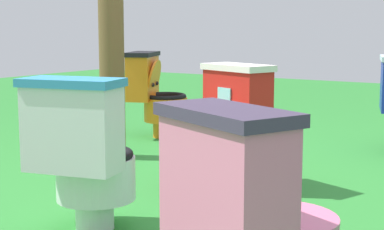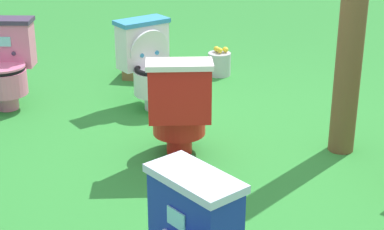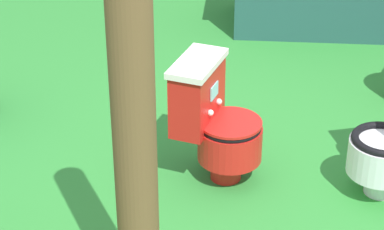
# 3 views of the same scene
# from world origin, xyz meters

# --- Properties ---
(ground) EXTENTS (14.00, 14.00, 0.00)m
(ground) POSITION_xyz_m (0.00, 0.00, 0.00)
(ground) COLOR #2D8433
(toilet_pink) EXTENTS (0.61, 0.57, 0.73)m
(toilet_pink) POSITION_xyz_m (1.59, 1.17, 0.37)
(toilet_pink) COLOR pink
(toilet_pink) RESTS_ON ground
(toilet_white) EXTENTS (0.57, 0.51, 0.73)m
(toilet_white) POSITION_xyz_m (1.12, 0.07, 0.37)
(toilet_white) COLOR white
(toilet_white) RESTS_ON ground
(toilet_red) EXTENTS (0.60, 0.54, 0.73)m
(toilet_red) POSITION_xyz_m (0.11, 0.20, 0.37)
(toilet_red) COLOR red
(toilet_red) RESTS_ON ground
(wooden_post) EXTENTS (0.18, 0.18, 1.71)m
(wooden_post) POSITION_xyz_m (-0.22, -0.90, 0.86)
(wooden_post) COLOR brown
(wooden_post) RESTS_ON ground
(small_crate) EXTENTS (0.46, 0.45, 0.24)m
(small_crate) POSITION_xyz_m (1.92, -0.12, 0.12)
(small_crate) COLOR brown
(small_crate) RESTS_ON ground
(lemon_bucket) EXTENTS (0.22, 0.22, 0.28)m
(lemon_bucket) POSITION_xyz_m (1.67, -0.82, 0.12)
(lemon_bucket) COLOR #B7B7BF
(lemon_bucket) RESTS_ON ground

